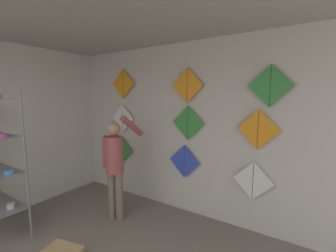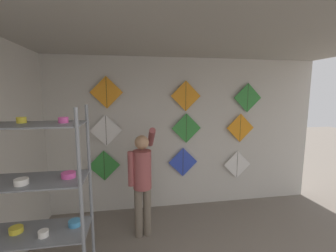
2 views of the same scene
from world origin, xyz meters
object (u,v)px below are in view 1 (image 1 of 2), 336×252
(kite_0, at_px, (121,150))
(kite_2, at_px, (253,181))
(kite_1, at_px, (184,161))
(kite_6, at_px, (123,84))
(shopkeeper, at_px, (115,161))
(kite_8, at_px, (270,86))
(kite_7, at_px, (187,85))
(kite_3, at_px, (123,118))
(kite_4, at_px, (188,123))
(kite_5, at_px, (258,129))

(kite_0, bearing_deg, kite_2, 0.00)
(kite_1, bearing_deg, kite_6, 180.00)
(kite_6, bearing_deg, shopkeeper, -54.54)
(shopkeeper, bearing_deg, kite_6, 114.86)
(kite_0, relative_size, kite_1, 1.00)
(kite_8, bearing_deg, kite_7, 180.00)
(kite_3, bearing_deg, kite_1, 0.00)
(kite_7, xyz_separation_m, kite_8, (1.21, 0.00, -0.04))
(kite_1, bearing_deg, kite_4, 0.00)
(kite_7, height_order, kite_8, kite_7)
(kite_4, bearing_deg, kite_8, 0.00)
(shopkeeper, height_order, kite_3, kite_3)
(kite_2, bearing_deg, kite_0, 180.00)
(kite_0, height_order, kite_4, kite_4)
(kite_0, xyz_separation_m, kite_2, (2.53, 0.00, -0.11))
(kite_5, bearing_deg, kite_6, 180.00)
(shopkeeper, relative_size, kite_0, 3.01)
(kite_0, height_order, kite_5, kite_5)
(shopkeeper, xyz_separation_m, kite_2, (1.90, 0.77, -0.16))
(kite_3, bearing_deg, kite_4, 0.00)
(kite_1, xyz_separation_m, kite_4, (0.06, 0.00, 0.64))
(shopkeeper, xyz_separation_m, kite_0, (-0.64, 0.77, -0.05))
(kite_2, xyz_separation_m, kite_4, (-1.04, 0.00, 0.75))
(kite_1, height_order, kite_4, kite_4)
(kite_6, height_order, kite_7, kite_6)
(kite_2, relative_size, kite_7, 1.00)
(kite_2, relative_size, kite_4, 1.00)
(kite_3, xyz_separation_m, kite_8, (2.63, 0.00, 0.56))
(kite_5, relative_size, kite_7, 1.00)
(kite_4, bearing_deg, shopkeeper, -138.25)
(kite_0, xyz_separation_m, kite_1, (1.44, 0.00, -0.01))
(kite_1, bearing_deg, kite_7, 0.00)
(kite_6, bearing_deg, kite_5, 0.00)
(kite_4, xyz_separation_m, kite_8, (1.19, 0.00, 0.56))
(kite_8, bearing_deg, kite_2, 180.00)
(kite_0, bearing_deg, kite_1, 0.00)
(shopkeeper, distance_m, kite_4, 1.29)
(shopkeeper, xyz_separation_m, kite_4, (0.86, 0.77, 0.59))
(kite_5, bearing_deg, kite_1, 180.00)
(kite_6, relative_size, kite_7, 1.00)
(kite_0, bearing_deg, kite_8, 0.00)
(shopkeeper, height_order, kite_6, kite_6)
(kite_7, bearing_deg, kite_4, 0.00)
(shopkeeper, xyz_separation_m, kite_7, (0.84, 0.77, 1.18))
(shopkeeper, relative_size, kite_6, 3.01)
(shopkeeper, xyz_separation_m, kite_3, (-0.58, 0.77, 0.58))
(kite_2, distance_m, kite_5, 0.73)
(kite_6, bearing_deg, kite_0, 180.00)
(kite_3, relative_size, kite_5, 1.00)
(kite_5, distance_m, kite_8, 0.59)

